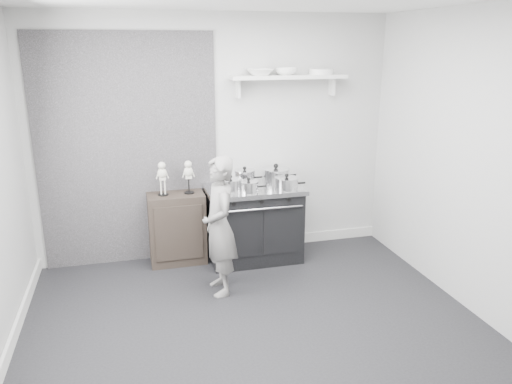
% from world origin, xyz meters
% --- Properties ---
extents(ground, '(4.00, 4.00, 0.00)m').
position_xyz_m(ground, '(0.00, 0.00, 0.00)').
color(ground, black).
rests_on(ground, ground).
extents(room_shell, '(4.02, 3.62, 2.71)m').
position_xyz_m(room_shell, '(-0.09, 0.15, 1.64)').
color(room_shell, '#B3B3B1').
rests_on(room_shell, ground).
extents(wall_shelf, '(1.30, 0.26, 0.24)m').
position_xyz_m(wall_shelf, '(0.80, 1.68, 2.01)').
color(wall_shelf, silver).
rests_on(wall_shelf, room_shell).
extents(stove, '(1.06, 0.66, 0.85)m').
position_xyz_m(stove, '(0.36, 1.48, 0.43)').
color(stove, black).
rests_on(stove, ground).
extents(side_cabinet, '(0.61, 0.36, 0.80)m').
position_xyz_m(side_cabinet, '(-0.49, 1.61, 0.40)').
color(side_cabinet, black).
rests_on(side_cabinet, ground).
extents(child, '(0.36, 0.52, 1.37)m').
position_xyz_m(child, '(-0.16, 0.80, 0.68)').
color(child, slate).
rests_on(child, ground).
extents(pot_front_left, '(0.33, 0.25, 0.19)m').
position_xyz_m(pot_front_left, '(0.07, 1.36, 0.92)').
color(pot_front_left, silver).
rests_on(pot_front_left, stove).
extents(pot_back_left, '(0.32, 0.23, 0.21)m').
position_xyz_m(pot_back_left, '(0.28, 1.58, 0.94)').
color(pot_back_left, silver).
rests_on(pot_back_left, stove).
extents(pot_back_right, '(0.40, 0.31, 0.22)m').
position_xyz_m(pot_back_right, '(0.64, 1.59, 0.94)').
color(pot_back_right, silver).
rests_on(pot_back_right, stove).
extents(pot_front_right, '(0.34, 0.26, 0.18)m').
position_xyz_m(pot_front_right, '(0.68, 1.30, 0.92)').
color(pot_front_right, silver).
rests_on(pot_front_right, stove).
extents(pot_front_center, '(0.30, 0.21, 0.16)m').
position_xyz_m(pot_front_center, '(0.25, 1.29, 0.92)').
color(pot_front_center, silver).
rests_on(pot_front_center, stove).
extents(skeleton_full, '(0.12, 0.08, 0.43)m').
position_xyz_m(skeleton_full, '(-0.62, 1.61, 1.01)').
color(skeleton_full, beige).
rests_on(skeleton_full, side_cabinet).
extents(skeleton_torso, '(0.12, 0.08, 0.42)m').
position_xyz_m(skeleton_torso, '(-0.34, 1.61, 1.01)').
color(skeleton_torso, beige).
rests_on(skeleton_torso, side_cabinet).
extents(bowl_large, '(0.29, 0.29, 0.07)m').
position_xyz_m(bowl_large, '(0.48, 1.67, 2.08)').
color(bowl_large, white).
rests_on(bowl_large, wall_shelf).
extents(bowl_small, '(0.24, 0.24, 0.08)m').
position_xyz_m(bowl_small, '(0.77, 1.67, 2.08)').
color(bowl_small, white).
rests_on(bowl_small, wall_shelf).
extents(plate_stack, '(0.27, 0.27, 0.06)m').
position_xyz_m(plate_stack, '(1.18, 1.67, 2.07)').
color(plate_stack, white).
rests_on(plate_stack, wall_shelf).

